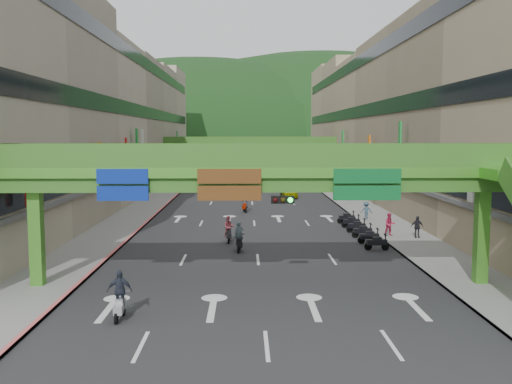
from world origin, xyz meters
The scene contains 23 objects.
ground centered at (0.00, 0.00, 0.00)m, with size 320.00×320.00×0.00m, color black.
road_slab centered at (0.00, 50.00, 0.01)m, with size 18.00×140.00×0.02m, color #28282B.
sidewalk_left centered at (-11.00, 50.00, 0.07)m, with size 4.00×140.00×0.15m, color gray.
sidewalk_right centered at (11.00, 50.00, 0.07)m, with size 4.00×140.00×0.15m, color gray.
curb_left centered at (-9.10, 50.00, 0.09)m, with size 0.20×140.00×0.18m, color #CC5959.
curb_right centered at (9.10, 50.00, 0.09)m, with size 0.20×140.00×0.18m, color gray.
building_row_left centered at (-18.93, 50.00, 9.46)m, with size 12.80×95.00×19.00m.
building_row_right centered at (18.93, 50.00, 9.46)m, with size 12.80×95.00×19.00m.
overpass_near centered at (0.93, 5.38, 5.21)m, with size 28.00×12.27×7.10m.
overpass_far centered at (0.00, 65.00, 5.40)m, with size 28.00×2.20×7.10m.
hill_left centered at (-15.00, 160.00, 0.00)m, with size 168.00×140.00×112.00m, color #1C4419.
hill_right centered at (25.00, 180.00, 0.00)m, with size 208.00×176.00×128.00m, color #1C4419.
bunting_string centered at (0.00, 30.00, 5.96)m, with size 26.00×0.36×0.47m.
scooter_rider_near centered at (-1.16, 14.44, 0.88)m, with size 0.63×1.60×1.93m.
scooter_rider_mid centered at (-1.91, 17.59, 0.95)m, with size 0.76×1.60×1.86m.
scooter_rider_left centered at (-5.89, 1.00, 1.04)m, with size 1.04×1.60×2.08m.
scooter_rider_far centered at (-0.79, 32.84, 1.03)m, with size 0.89×1.60×2.03m.
parked_scooter_row centered at (7.80, 20.11, 0.52)m, with size 1.60×11.56×1.08m.
car_silver centered at (-3.18, 63.66, 0.62)m, with size 1.32×3.79×1.25m, color #999AA0.
car_yellow centered at (4.43, 45.25, 0.71)m, with size 1.68×4.17×1.42m, color #B7C209.
pedestrian_red centered at (9.80, 19.18, 0.83)m, with size 0.81×0.63×1.66m, color #BB254B.
pedestrian_dark centered at (11.56, 18.35, 0.78)m, with size 0.91×0.38×1.56m, color black.
pedestrian_blue centered at (9.80, 27.29, 0.76)m, with size 0.71×0.46×1.52m, color #304B5C.
Camera 1 is at (-0.76, -21.75, 7.60)m, focal length 40.00 mm.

